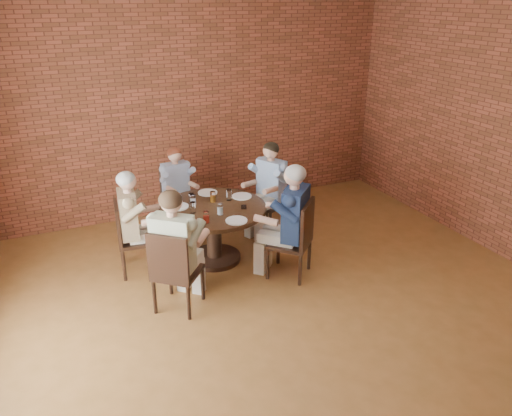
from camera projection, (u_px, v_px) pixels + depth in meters
name	position (u px, v px, depth m)	size (l,w,h in m)	color
floor	(296.00, 329.00, 5.18)	(7.00, 7.00, 0.00)	brown
wall_back	(187.00, 103.00, 7.43)	(7.00, 7.00, 0.00)	brown
dining_table	(213.00, 223.00, 6.33)	(1.35, 1.35, 0.75)	black
chair_a	(272.00, 197.00, 7.18)	(0.56, 0.56, 0.93)	black
diner_a	(269.00, 189.00, 7.06)	(0.53, 0.65, 1.33)	#4374B0
chair_b	(176.00, 197.00, 7.24)	(0.43, 0.43, 0.88)	black
diner_b	(178.00, 190.00, 7.13)	(0.47, 0.58, 1.24)	#8C99B2
chair_c	(129.00, 236.00, 6.05)	(0.47, 0.47, 0.93)	black
diner_c	(134.00, 223.00, 6.01)	(0.52, 0.64, 1.32)	brown
chair_d	(174.00, 269.00, 5.29)	(0.64, 0.64, 0.97)	black
diner_d	(176.00, 251.00, 5.30)	(0.57, 0.70, 1.40)	#BDAF95
chair_e	(297.00, 237.00, 5.97)	(0.66, 0.66, 0.99)	black
diner_e	(290.00, 222.00, 5.93)	(0.58, 0.72, 1.42)	#182645
plate_a	(242.00, 196.00, 6.55)	(0.26, 0.26, 0.01)	white
plate_b	(208.00, 193.00, 6.67)	(0.26, 0.26, 0.01)	white
plate_c	(178.00, 207.00, 6.24)	(0.26, 0.26, 0.01)	white
plate_d	(236.00, 221.00, 5.86)	(0.26, 0.26, 0.01)	white
glass_a	(229.00, 195.00, 6.43)	(0.07, 0.07, 0.14)	white
glass_b	(213.00, 197.00, 6.37)	(0.07, 0.07, 0.14)	white
glass_c	(191.00, 199.00, 6.31)	(0.07, 0.07, 0.14)	white
glass_d	(193.00, 200.00, 6.27)	(0.07, 0.07, 0.14)	white
glass_e	(193.00, 208.00, 6.05)	(0.07, 0.07, 0.14)	white
glass_f	(206.00, 217.00, 5.80)	(0.07, 0.07, 0.14)	white
glass_g	(220.00, 209.00, 6.01)	(0.07, 0.07, 0.14)	white
smartphone	(244.00, 207.00, 6.23)	(0.06, 0.13, 0.01)	black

